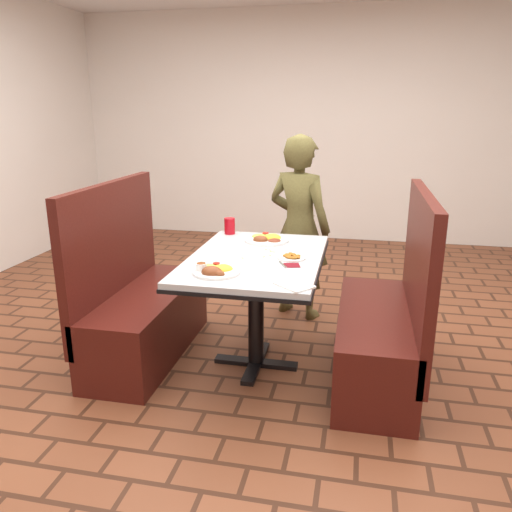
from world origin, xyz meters
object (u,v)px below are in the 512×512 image
(booth_bench_left, at_px, (140,309))
(plantain_plate, at_px, (292,257))
(dining_table, at_px, (256,271))
(near_dinner_plate, at_px, (215,268))
(far_dinner_plate, at_px, (267,237))
(red_tumbler, at_px, (230,226))
(diner_person, at_px, (299,228))
(booth_bench_right, at_px, (384,330))

(booth_bench_left, relative_size, plantain_plate, 6.94)
(dining_table, distance_m, near_dinner_plate, 0.43)
(far_dinner_plate, xyz_separation_m, red_tumbler, (-0.30, 0.16, 0.03))
(booth_bench_left, distance_m, near_dinner_plate, 0.87)
(booth_bench_left, bearing_deg, near_dinner_plate, -30.32)
(dining_table, bearing_deg, far_dinner_plate, 90.17)
(dining_table, height_order, diner_person, diner_person)
(booth_bench_left, height_order, booth_bench_right, same)
(diner_person, bearing_deg, dining_table, 103.72)
(far_dinner_plate, relative_size, plantain_plate, 1.73)
(dining_table, distance_m, red_tumbler, 0.62)
(booth_bench_left, height_order, near_dinner_plate, booth_bench_left)
(booth_bench_left, distance_m, diner_person, 1.38)
(dining_table, xyz_separation_m, booth_bench_right, (0.80, 0.00, -0.32))
(dining_table, distance_m, far_dinner_plate, 0.39)
(booth_bench_left, height_order, far_dinner_plate, booth_bench_left)
(diner_person, bearing_deg, booth_bench_right, 148.17)
(plantain_plate, bearing_deg, booth_bench_left, 179.33)
(booth_bench_right, relative_size, diner_person, 0.83)
(far_dinner_plate, distance_m, plantain_plate, 0.44)
(dining_table, bearing_deg, plantain_plate, -3.04)
(dining_table, bearing_deg, near_dinner_plate, -111.68)
(red_tumbler, bearing_deg, booth_bench_left, -133.31)
(far_dinner_plate, bearing_deg, diner_person, 74.52)
(dining_table, xyz_separation_m, diner_person, (0.15, 0.92, 0.07))
(booth_bench_right, distance_m, diner_person, 1.19)
(diner_person, xyz_separation_m, far_dinner_plate, (-0.15, -0.55, 0.05))
(booth_bench_left, xyz_separation_m, diner_person, (0.95, 0.92, 0.39))
(diner_person, bearing_deg, red_tumbler, 64.12)
(booth_bench_right, bearing_deg, dining_table, 180.00)
(red_tumbler, bearing_deg, dining_table, -59.62)
(red_tumbler, bearing_deg, near_dinner_plate, -80.21)
(dining_table, relative_size, red_tumbler, 10.43)
(dining_table, height_order, near_dinner_plate, near_dinner_plate)
(near_dinner_plate, height_order, red_tumbler, red_tumbler)
(near_dinner_plate, bearing_deg, booth_bench_left, 149.68)
(dining_table, height_order, booth_bench_left, booth_bench_left)
(plantain_plate, xyz_separation_m, red_tumbler, (-0.53, 0.53, 0.05))
(dining_table, height_order, booth_bench_right, booth_bench_right)
(dining_table, height_order, red_tumbler, red_tumbler)
(plantain_plate, distance_m, red_tumbler, 0.75)
(booth_bench_right, bearing_deg, plantain_plate, -178.82)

